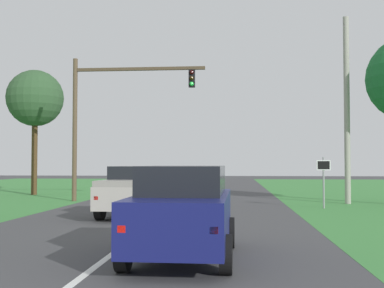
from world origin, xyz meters
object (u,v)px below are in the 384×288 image
(red_suv_near, at_px, (183,209))
(traffic_light, at_px, (109,107))
(utility_pole_right, at_px, (347,110))
(pickup_truck_lead, at_px, (139,190))
(keep_moving_sign, at_px, (324,176))
(extra_tree_1, at_px, (35,99))

(red_suv_near, xyz_separation_m, traffic_light, (-5.48, 14.82, 3.93))
(traffic_light, height_order, utility_pole_right, utility_pole_right)
(pickup_truck_lead, xyz_separation_m, keep_moving_sign, (7.54, 3.61, 0.49))
(traffic_light, relative_size, utility_pole_right, 0.81)
(keep_moving_sign, bearing_deg, red_suv_near, -113.22)
(keep_moving_sign, height_order, extra_tree_1, extra_tree_1)
(red_suv_near, relative_size, traffic_light, 0.60)
(pickup_truck_lead, relative_size, extra_tree_1, 0.71)
(red_suv_near, relative_size, pickup_truck_lead, 0.80)
(traffic_light, height_order, extra_tree_1, extra_tree_1)
(red_suv_near, height_order, keep_moving_sign, keep_moving_sign)
(red_suv_near, bearing_deg, keep_moving_sign, 66.78)
(traffic_light, distance_m, keep_moving_sign, 11.50)
(pickup_truck_lead, bearing_deg, utility_pole_right, 34.05)
(pickup_truck_lead, xyz_separation_m, extra_tree_1, (-8.95, 11.52, 5.11))
(red_suv_near, distance_m, traffic_light, 16.28)
(red_suv_near, height_order, pickup_truck_lead, red_suv_near)
(utility_pole_right, distance_m, extra_tree_1, 18.94)
(pickup_truck_lead, bearing_deg, keep_moving_sign, 25.58)
(red_suv_near, relative_size, keep_moving_sign, 1.99)
(pickup_truck_lead, height_order, utility_pole_right, utility_pole_right)
(utility_pole_right, height_order, extra_tree_1, utility_pole_right)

